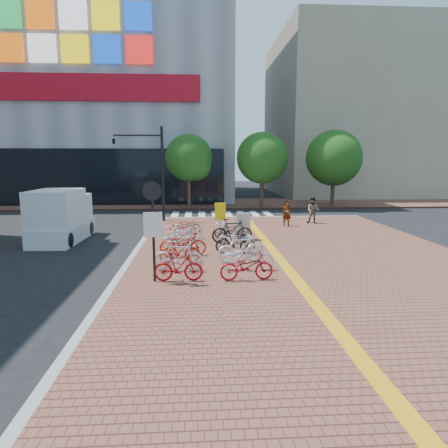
{
  "coord_description": "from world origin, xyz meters",
  "views": [
    {
      "loc": [
        -1.23,
        -15.29,
        4.12
      ],
      "look_at": [
        -0.13,
        1.92,
        1.3
      ],
      "focal_mm": 32.0,
      "sensor_mm": 36.0,
      "label": 1
    }
  ],
  "objects": [
    {
      "name": "notice_sign",
      "position": [
        -2.69,
        -2.58,
        2.21
      ],
      "size": [
        0.6,
        0.2,
        3.27
      ],
      "color": "black",
      "rests_on": "sidewalk"
    },
    {
      "name": "bike_8",
      "position": [
        0.33,
        -2.61,
        0.62
      ],
      "size": [
        1.81,
        0.74,
        0.93
      ],
      "primitive_type": "imported",
      "rotation": [
        0.0,
        0.0,
        1.64
      ],
      "color": "#A60B18",
      "rests_on": "sidewalk"
    },
    {
      "name": "bike_7",
      "position": [
        -1.95,
        5.72,
        0.58
      ],
      "size": [
        1.68,
        0.7,
        0.86
      ],
      "primitive_type": "imported",
      "rotation": [
        0.0,
        0.0,
        1.65
      ],
      "color": "#B10C0C",
      "rests_on": "sidewalk"
    },
    {
      "name": "bike_0",
      "position": [
        -1.91,
        -2.57,
        0.63
      ],
      "size": [
        1.61,
        0.48,
        0.96
      ],
      "primitive_type": "imported",
      "rotation": [
        0.0,
        0.0,
        1.56
      ],
      "color": "#A70B10",
      "rests_on": "sidewalk"
    },
    {
      "name": "crosswalk",
      "position": [
        0.5,
        14.0,
        0.01
      ],
      "size": [
        7.5,
        4.0,
        0.01
      ],
      "color": "silver",
      "rests_on": "ground"
    },
    {
      "name": "bike_1",
      "position": [
        -1.97,
        -1.38,
        0.7
      ],
      "size": [
        1.89,
        0.78,
        1.1
      ],
      "primitive_type": "imported",
      "rotation": [
        0.0,
        0.0,
        1.42
      ],
      "color": "silver",
      "rests_on": "sidewalk"
    },
    {
      "name": "department_store",
      "position": [
        -15.99,
        31.95,
        13.98
      ],
      "size": [
        36.0,
        24.27,
        28.0
      ],
      "color": "gray",
      "rests_on": "ground"
    },
    {
      "name": "box_truck",
      "position": [
        -8.15,
        5.03,
        1.24
      ],
      "size": [
        2.14,
        4.64,
        2.64
      ],
      "color": "silver",
      "rests_on": "ground"
    },
    {
      "name": "bike_2",
      "position": [
        -1.98,
        -0.22,
        0.62
      ],
      "size": [
        1.59,
        0.55,
        0.94
      ],
      "primitive_type": "imported",
      "rotation": [
        0.0,
        0.0,
        1.64
      ],
      "color": "#9E160B",
      "rests_on": "sidewalk"
    },
    {
      "name": "bike_13",
      "position": [
        0.35,
        3.31,
        0.74
      ],
      "size": [
        1.99,
        0.7,
        1.17
      ],
      "primitive_type": "imported",
      "rotation": [
        0.0,
        0.0,
        1.65
      ],
      "color": "black",
      "rests_on": "sidewalk"
    },
    {
      "name": "bike_3",
      "position": [
        -1.9,
        0.95,
        0.65
      ],
      "size": [
        1.95,
        0.76,
        1.01
      ],
      "primitive_type": "imported",
      "rotation": [
        0.0,
        0.0,
        1.62
      ],
      "color": "#B0180C",
      "rests_on": "sidewalk"
    },
    {
      "name": "building_beige",
      "position": [
        18.0,
        32.0,
        9.0
      ],
      "size": [
        20.0,
        18.0,
        18.0
      ],
      "primitive_type": "cube",
      "color": "gray",
      "rests_on": "ground"
    },
    {
      "name": "bike_15",
      "position": [
        0.34,
        5.66,
        0.58
      ],
      "size": [
        1.72,
        0.86,
        0.86
      ],
      "primitive_type": "imported",
      "rotation": [
        0.0,
        0.0,
        1.39
      ],
      "color": "silver",
      "rests_on": "sidewalk"
    },
    {
      "name": "kerb_north",
      "position": [
        3.0,
        12.0,
        0.08
      ],
      "size": [
        14.0,
        0.25,
        0.15
      ],
      "primitive_type": "cube",
      "color": "gray",
      "rests_on": "ground"
    },
    {
      "name": "kerb_west",
      "position": [
        -4.0,
        -5.0,
        0.08
      ],
      "size": [
        0.25,
        34.0,
        0.15
      ],
      "primitive_type": "cube",
      "color": "gray",
      "rests_on": "ground"
    },
    {
      "name": "bike_11",
      "position": [
        0.3,
        1.1,
        0.66
      ],
      "size": [
        1.73,
        0.69,
        1.01
      ],
      "primitive_type": "imported",
      "rotation": [
        0.0,
        0.0,
        1.44
      ],
      "color": "black",
      "rests_on": "sidewalk"
    },
    {
      "name": "traffic_light_pole",
      "position": [
        -4.88,
        10.5,
        4.28
      ],
      "size": [
        3.21,
        1.24,
        5.98
      ],
      "color": "black",
      "rests_on": "sidewalk"
    },
    {
      "name": "bike_14",
      "position": [
        0.36,
        4.56,
        0.58
      ],
      "size": [
        1.7,
        0.8,
        0.86
      ],
      "primitive_type": "imported",
      "rotation": [
        0.0,
        0.0,
        1.71
      ],
      "color": "black",
      "rests_on": "sidewalk"
    },
    {
      "name": "utility_box",
      "position": [
        0.97,
        4.07,
        0.81
      ],
      "size": [
        0.68,
        0.54,
        1.33
      ],
      "primitive_type": "cube",
      "rotation": [
        0.0,
        0.0,
        0.18
      ],
      "color": "#A8A7AC",
      "rests_on": "sidewalk"
    },
    {
      "name": "pedestrian_b",
      "position": [
        5.87,
        8.88,
        0.95
      ],
      "size": [
        0.97,
        0.9,
        1.61
      ],
      "primitive_type": "imported",
      "rotation": [
        0.0,
        0.0,
        -0.48
      ],
      "color": "#525568",
      "rests_on": "sidewalk"
    },
    {
      "name": "far_sidewalk",
      "position": [
        0.0,
        21.0,
        0.07
      ],
      "size": [
        70.0,
        8.0,
        0.15
      ],
      "primitive_type": "cube",
      "color": "brown",
      "rests_on": "ground"
    },
    {
      "name": "bike_5",
      "position": [
        -1.96,
        3.38,
        0.59
      ],
      "size": [
        1.71,
        0.66,
        0.88
      ],
      "primitive_type": "imported",
      "rotation": [
        0.0,
        0.0,
        1.53
      ],
      "color": "silver",
      "rests_on": "sidewalk"
    },
    {
      "name": "sidewalk",
      "position": [
        3.0,
        -5.0,
        0.07
      ],
      "size": [
        14.0,
        34.0,
        0.15
      ],
      "primitive_type": "cube",
      "color": "brown",
      "rests_on": "ground"
    },
    {
      "name": "tactile_strip",
      "position": [
        2.0,
        -5.0,
        0.16
      ],
      "size": [
        0.4,
        34.0,
        0.01
      ],
      "primitive_type": "cube",
      "color": "orange",
      "rests_on": "sidewalk"
    },
    {
      "name": "bike_6",
      "position": [
        -2.04,
        4.46,
        0.67
      ],
      "size": [
        2.06,
        0.97,
        1.04
      ],
      "primitive_type": "imported",
      "rotation": [
        0.0,
        0.0,
        1.71
      ],
      "color": "silver",
      "rests_on": "sidewalk"
    },
    {
      "name": "bike_4",
      "position": [
        -2.06,
        1.94,
        0.64
      ],
      "size": [
        1.7,
        0.74,
        0.99
      ],
      "primitive_type": "imported",
      "rotation": [
        0.0,
        0.0,
        1.75
      ],
      "color": "#BCBCC1",
      "rests_on": "sidewalk"
    },
    {
      "name": "pedestrian_a",
      "position": [
        4.02,
        7.99,
        0.92
      ],
      "size": [
        0.61,
        0.45,
        1.54
      ],
      "primitive_type": "imported",
      "rotation": [
        0.0,
        0.0,
        0.15
      ],
      "color": "gray",
      "rests_on": "sidewalk"
    },
    {
      "name": "yellow_sign",
      "position": [
        -0.19,
        3.54,
        1.48
      ],
      "size": [
        0.52,
        0.16,
        1.92
      ],
      "color": "#B7B7BC",
      "rests_on": "sidewalk"
    },
    {
      "name": "bike_10",
      "position": [
        0.36,
        -0.3,
        0.7
      ],
      "size": [
        1.9,
        0.87,
        1.1
      ],
      "primitive_type": "imported",
      "rotation": [
        0.0,
        0.0,
        1.77
      ],
      "color": "white",
      "rests_on": "sidewalk"
    },
    {
      "name": "bike_9",
      "position": [
        0.53,
        -1.41,
        0.64
      ],
      "size": [
        1.92,
        0.8,
        0.99
      ],
      "primitive_type": "imported",
      "rotation": [
        0.0,
        0.0,
        1.49
      ],
      "color": "silver",
      "rests_on": "sidewalk"
    },
    {
      "name": "bike_12",
      "position": [
        0.4,
        2.23,
        0.58
      ],
      "size": [
        1.72,
        0.82,
        0.87
      ],
      "primitive_type": "imported",
      "rotation": [
        0.0,
        0.0,
        1.42
      ],
      "color": "silver",
      "rests_on": "sidewalk"
    },
    {
      "name": "street_trees",
      "position": [
        5.04,
        17.45,
        4.1
      ],
      "size": [
        16.2,
        4.6,
        6.35
      ],
      "color": "#38281E",
      "rests_on": "far_sidewalk"
    },
    {
      "name": "ground",
      "position": [
        0.0,
        0.0,
        0.0
      ],
      "size": [
        120.0,
        120.0,
        0.0
      ],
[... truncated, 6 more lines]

